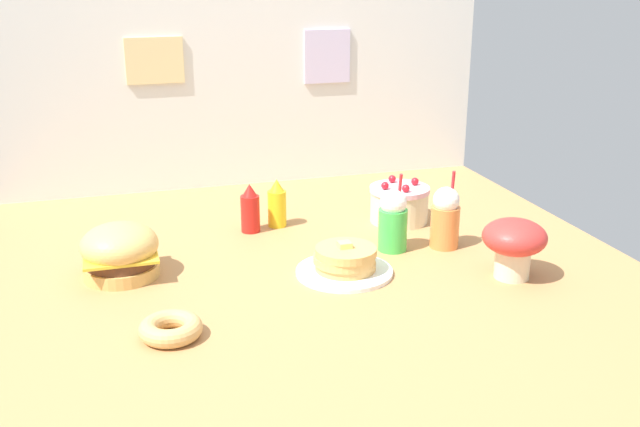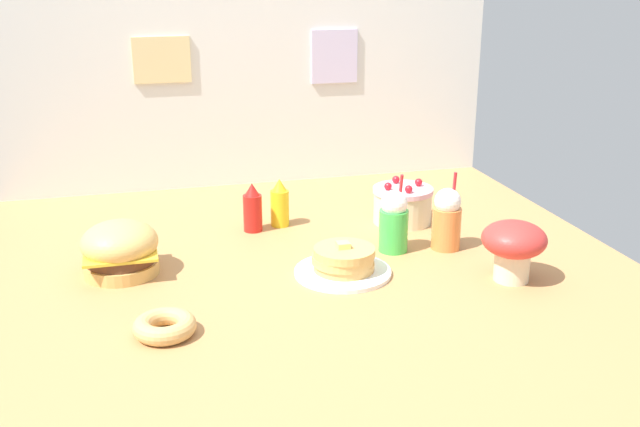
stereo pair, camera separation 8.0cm
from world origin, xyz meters
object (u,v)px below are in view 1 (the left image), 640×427
at_px(ketchup_bottle, 250,210).
at_px(mushroom_stool, 514,242).
at_px(pancake_stack, 345,262).
at_px(layer_cake, 399,204).
at_px(donut_pink_glaze, 171,328).
at_px(burger, 120,252).
at_px(cream_soda_cup, 393,220).
at_px(orange_float_cup, 445,218).
at_px(mustard_bottle, 278,204).

bearing_deg(ketchup_bottle, mushroom_stool, -42.72).
height_order(pancake_stack, mushroom_stool, mushroom_stool).
bearing_deg(layer_cake, pancake_stack, -130.54).
xyz_separation_m(pancake_stack, donut_pink_glaze, (-0.60, -0.28, -0.01)).
height_order(layer_cake, ketchup_bottle, ketchup_bottle).
distance_m(ketchup_bottle, donut_pink_glaze, 0.86).
xyz_separation_m(burger, ketchup_bottle, (0.49, 0.30, 0.00)).
bearing_deg(cream_soda_cup, orange_float_cup, -7.93).
relative_size(layer_cake, ketchup_bottle, 1.25).
xyz_separation_m(burger, orange_float_cup, (1.13, -0.06, 0.03)).
bearing_deg(mushroom_stool, ketchup_bottle, 137.28).
height_order(layer_cake, cream_soda_cup, cream_soda_cup).
xyz_separation_m(layer_cake, cream_soda_cup, (-0.14, -0.28, 0.04)).
bearing_deg(mustard_bottle, burger, -151.61).
relative_size(ketchup_bottle, donut_pink_glaze, 1.08).
bearing_deg(pancake_stack, layer_cake, 49.46).
height_order(burger, layer_cake, burger).
relative_size(pancake_stack, ketchup_bottle, 1.70).
height_order(pancake_stack, ketchup_bottle, ketchup_bottle).
bearing_deg(pancake_stack, mushroom_stool, -19.86).
xyz_separation_m(burger, layer_cake, (1.08, 0.24, -0.01)).
xyz_separation_m(ketchup_bottle, mustard_bottle, (0.11, 0.03, 0.00)).
xyz_separation_m(burger, mustard_bottle, (0.61, 0.33, 0.00)).
xyz_separation_m(cream_soda_cup, mushroom_stool, (0.28, -0.34, 0.01)).
relative_size(pancake_stack, mustard_bottle, 1.70).
bearing_deg(pancake_stack, orange_float_cup, 17.06).
distance_m(burger, cream_soda_cup, 0.94).
bearing_deg(ketchup_bottle, cream_soda_cup, -36.60).
bearing_deg(pancake_stack, cream_soda_cup, 34.02).
bearing_deg(donut_pink_glaze, mushroom_stool, 4.87).
bearing_deg(orange_float_cup, mustard_bottle, 143.28).
relative_size(pancake_stack, cream_soda_cup, 1.13).
bearing_deg(layer_cake, orange_float_cup, -80.42).
relative_size(layer_cake, mustard_bottle, 1.25).
distance_m(burger, pancake_stack, 0.73).
distance_m(ketchup_bottle, mushroom_stool, 0.99).
bearing_deg(mustard_bottle, cream_soda_cup, -47.58).
relative_size(pancake_stack, donut_pink_glaze, 1.83).
bearing_deg(donut_pink_glaze, mustard_bottle, 58.12).
relative_size(layer_cake, mushroom_stool, 1.13).
bearing_deg(burger, ketchup_bottle, 31.11).
distance_m(burger, mustard_bottle, 0.69).
height_order(cream_soda_cup, mushroom_stool, cream_soda_cup).
height_order(burger, cream_soda_cup, cream_soda_cup).
distance_m(layer_cake, orange_float_cup, 0.31).
bearing_deg(orange_float_cup, burger, 176.87).
height_order(mustard_bottle, orange_float_cup, orange_float_cup).
relative_size(mustard_bottle, orange_float_cup, 0.67).
bearing_deg(layer_cake, ketchup_bottle, 174.64).
distance_m(burger, layer_cake, 1.10).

